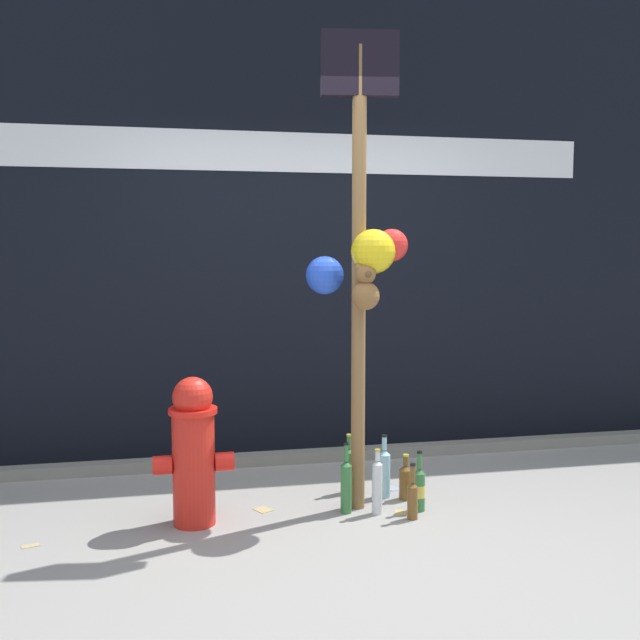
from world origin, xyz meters
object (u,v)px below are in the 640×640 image
at_px(bottle_1, 406,481).
at_px(bottle_2, 384,472).
at_px(bottle_0, 346,485).
at_px(fire_hydrant, 193,450).
at_px(memorial_post, 360,233).
at_px(bottle_4, 419,488).
at_px(bottle_3, 413,498).
at_px(bottle_6, 377,486).
at_px(bottle_5, 349,470).

bearing_deg(bottle_1, bottle_2, 151.44).
bearing_deg(bottle_0, fire_hydrant, 179.52).
height_order(bottle_0, bottle_1, bottle_0).
relative_size(memorial_post, bottle_4, 7.70).
relative_size(bottle_2, bottle_3, 1.22).
relative_size(memorial_post, bottle_0, 6.61).
height_order(memorial_post, bottle_1, memorial_post).
height_order(memorial_post, bottle_6, memorial_post).
relative_size(fire_hydrant, bottle_5, 2.21).
bearing_deg(bottle_2, bottle_3, -82.75).
distance_m(bottle_0, bottle_3, 0.39).
height_order(bottle_2, bottle_6, bottle_2).
bearing_deg(bottle_3, fire_hydrant, 171.45).
bearing_deg(fire_hydrant, bottle_2, 10.16).
xyz_separation_m(bottle_1, bottle_6, (-0.24, -0.21, 0.05)).
height_order(fire_hydrant, bottle_4, fire_hydrant).
relative_size(bottle_2, bottle_4, 1.10).
bearing_deg(bottle_6, bottle_0, 162.22).
xyz_separation_m(bottle_0, bottle_4, (0.43, -0.05, -0.03)).
bearing_deg(bottle_0, bottle_5, 73.28).
bearing_deg(bottle_0, bottle_1, 20.14).
height_order(bottle_0, bottle_5, bottle_0).
bearing_deg(fire_hydrant, bottle_3, -8.55).
bearing_deg(bottle_6, bottle_2, 65.50).
distance_m(memorial_post, fire_hydrant, 1.55).
bearing_deg(memorial_post, bottle_0, -149.37).
relative_size(memorial_post, bottle_2, 7.00).
height_order(bottle_1, bottle_4, bottle_4).
relative_size(memorial_post, bottle_3, 8.52).
relative_size(memorial_post, bottle_5, 7.30).
bearing_deg(bottle_3, bottle_0, 153.04).
bearing_deg(memorial_post, bottle_3, -42.48).
distance_m(bottle_1, bottle_3, 0.34).
relative_size(bottle_5, bottle_6, 0.98).
xyz_separation_m(bottle_1, bottle_3, (-0.07, -0.33, 0.01)).
distance_m(bottle_1, bottle_2, 0.14).
distance_m(bottle_2, bottle_4, 0.30).
distance_m(fire_hydrant, bottle_1, 1.33).
bearing_deg(bottle_5, memorial_post, -91.92).
bearing_deg(bottle_4, bottle_6, -179.91).
bearing_deg(bottle_4, memorial_post, 161.82).
bearing_deg(bottle_6, bottle_3, -34.79).
relative_size(bottle_2, bottle_6, 1.02).
distance_m(bottle_1, bottle_4, 0.21).
bearing_deg(memorial_post, bottle_4, -18.18).
bearing_deg(bottle_1, memorial_post, -163.23).
height_order(bottle_5, bottle_6, bottle_6).
xyz_separation_m(bottle_2, bottle_4, (0.13, -0.27, -0.03)).
relative_size(bottle_3, bottle_4, 0.90).
xyz_separation_m(memorial_post, bottle_3, (0.25, -0.23, -1.50)).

